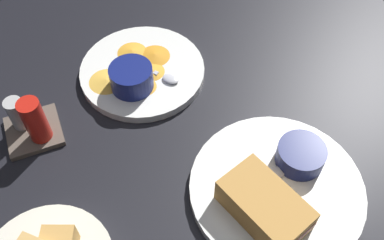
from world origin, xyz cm
name	(u,v)px	position (x,y,z in cm)	size (l,w,h in cm)	color
ground_plane	(193,168)	(0.00, 0.00, -1.50)	(110.00, 110.00, 3.00)	black
plate_sandwich_main	(276,189)	(-9.56, -10.13, 0.80)	(27.10, 27.10, 1.60)	white
sandwich_half_near	(264,206)	(-12.60, -5.97, 4.00)	(14.78, 11.28, 4.80)	#C68C42
ramekin_dark_sauce	(301,155)	(-6.78, -15.55, 3.43)	(7.68, 7.68, 3.38)	#0C144C
spoon_by_dark_ramekin	(270,177)	(-7.77, -9.74, 1.96)	(3.14, 9.96, 0.80)	silver
plate_chips_companion	(143,71)	(22.04, 1.39, 0.80)	(23.48, 23.48, 1.60)	white
ramekin_light_gravy	(131,77)	(18.52, 4.32, 3.93)	(7.77, 7.77, 4.36)	navy
spoon_by_gravy_ramekin	(165,76)	(18.17, -1.72, 1.96)	(8.62, 7.33, 0.80)	silver
plantain_chip_scatter	(135,67)	(22.65, 2.62, 1.90)	(16.46, 18.29, 0.60)	orange
condiment_caddy	(31,123)	(15.47, 22.72, 3.41)	(9.00, 9.00, 9.50)	brown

